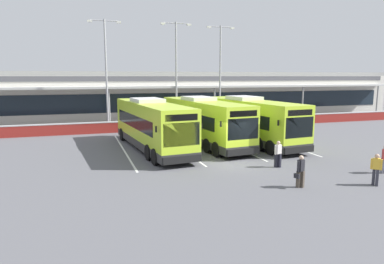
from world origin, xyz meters
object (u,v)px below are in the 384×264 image
pedestrian_child (278,153)px  lamp_post_centre (176,68)px  coach_bus_leftmost (151,126)px  coach_bus_centre (250,121)px  pedestrian_with_handbag (300,171)px  pedestrian_in_dark_coat (376,168)px  coach_bus_left_centre (203,122)px  lamp_post_east (220,69)px  lamp_post_west (106,68)px

pedestrian_child → lamp_post_centre: (-1.37, 18.05, 5.42)m
coach_bus_leftmost → pedestrian_child: (6.19, -7.54, -0.91)m
coach_bus_leftmost → coach_bus_centre: bearing=2.0°
coach_bus_centre → pedestrian_with_handbag: (-3.13, -11.55, -0.93)m
pedestrian_with_handbag → pedestrian_in_dark_coat: bearing=-12.9°
coach_bus_leftmost → pedestrian_with_handbag: size_ratio=7.62×
pedestrian_with_handbag → coach_bus_left_centre: bearing=93.5°
coach_bus_left_centre → pedestrian_child: coach_bus_left_centre is taller
pedestrian_with_handbag → pedestrian_child: (1.03, 3.73, 0.02)m
lamp_post_centre → lamp_post_east: same height
coach_bus_leftmost → pedestrian_in_dark_coat: (8.97, -12.14, -0.91)m
pedestrian_child → lamp_post_east: bearing=78.0°
coach_bus_leftmost → coach_bus_left_centre: bearing=11.1°
coach_bus_leftmost → lamp_post_east: lamp_post_east is taller
lamp_post_east → lamp_post_centre: bearing=-168.5°
lamp_post_east → lamp_post_west: bearing=-177.5°
pedestrian_in_dark_coat → lamp_post_east: lamp_post_east is taller
coach_bus_leftmost → lamp_post_east: (10.27, 11.62, 4.50)m
lamp_post_east → coach_bus_leftmost: bearing=-131.5°
lamp_post_west → lamp_post_centre: (7.15, -0.56, 0.00)m
pedestrian_in_dark_coat → lamp_post_west: (-11.30, 23.22, 5.42)m
coach_bus_centre → lamp_post_east: bearing=80.0°
coach_bus_centre → pedestrian_with_handbag: 12.00m
coach_bus_left_centre → lamp_post_west: (-6.75, 10.20, 4.50)m
pedestrian_with_handbag → lamp_post_centre: lamp_post_centre is taller
pedestrian_with_handbag → lamp_post_centre: size_ratio=0.15×
coach_bus_leftmost → lamp_post_east: bearing=48.5°
coach_bus_left_centre → lamp_post_centre: size_ratio=1.12×
coach_bus_left_centre → coach_bus_centre: size_ratio=1.00×
coach_bus_leftmost → lamp_post_centre: bearing=65.3°
pedestrian_child → lamp_post_west: (-8.52, 18.61, 5.42)m
pedestrian_in_dark_coat → lamp_post_centre: lamp_post_centre is taller
coach_bus_leftmost → pedestrian_in_dark_coat: bearing=-53.6°
pedestrian_with_handbag → pedestrian_in_dark_coat: same height
pedestrian_with_handbag → pedestrian_child: size_ratio=1.00×
coach_bus_centre → pedestrian_in_dark_coat: (0.68, -12.43, -0.91)m
coach_bus_left_centre → lamp_post_centre: (0.40, 9.64, 4.50)m
coach_bus_leftmost → pedestrian_child: 9.80m
coach_bus_centre → coach_bus_leftmost: bearing=-178.0°
lamp_post_west → lamp_post_east: bearing=2.5°
coach_bus_leftmost → coach_bus_left_centre: 4.51m
coach_bus_leftmost → lamp_post_west: size_ratio=1.12×
lamp_post_west → lamp_post_centre: same height
pedestrian_in_dark_coat → pedestrian_child: same height
coach_bus_centre → coach_bus_left_centre: bearing=171.4°
pedestrian_in_dark_coat → lamp_post_centre: size_ratio=0.15×
coach_bus_centre → pedestrian_child: (-2.09, -7.82, -0.91)m
coach_bus_left_centre → pedestrian_child: 8.64m
pedestrian_in_dark_coat → lamp_post_centre: (-4.15, 22.65, 5.42)m
lamp_post_centre → coach_bus_leftmost: bearing=-114.7°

